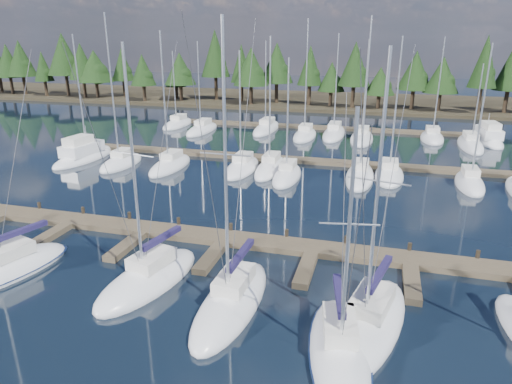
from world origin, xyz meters
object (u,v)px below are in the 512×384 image
(main_dock, at_px, (223,242))
(motor_yacht_right, at_px, (488,139))
(front_sailboat_3, at_px, (232,301))
(front_sailboat_5, at_px, (368,324))
(motor_yacht_left, at_px, (83,156))
(front_sailboat_2, at_px, (149,278))
(front_sailboat_4, at_px, (339,351))
(front_sailboat_1, at_px, (6,269))

(main_dock, xyz_separation_m, motor_yacht_right, (23.37, 39.14, 0.30))
(front_sailboat_3, bearing_deg, front_sailboat_5, -1.20)
(motor_yacht_left, bearing_deg, motor_yacht_right, 25.81)
(front_sailboat_3, distance_m, motor_yacht_left, 34.92)
(front_sailboat_3, height_order, motor_yacht_right, front_sailboat_3)
(front_sailboat_2, bearing_deg, front_sailboat_4, -17.57)
(front_sailboat_3, bearing_deg, front_sailboat_2, 169.46)
(front_sailboat_2, distance_m, front_sailboat_4, 11.61)
(front_sailboat_3, bearing_deg, main_dock, 112.83)
(front_sailboat_4, bearing_deg, main_dock, 132.72)
(front_sailboat_2, relative_size, front_sailboat_4, 1.18)
(front_sailboat_3, bearing_deg, motor_yacht_right, 66.00)
(main_dock, relative_size, front_sailboat_4, 3.74)
(motor_yacht_right, bearing_deg, front_sailboat_4, -106.87)
(front_sailboat_2, distance_m, motor_yacht_right, 51.87)
(main_dock, relative_size, front_sailboat_1, 3.28)
(front_sailboat_1, xyz_separation_m, front_sailboat_5, (20.88, 0.16, 0.00))
(front_sailboat_1, xyz_separation_m, front_sailboat_2, (8.69, 1.29, 0.01))
(front_sailboat_2, distance_m, front_sailboat_5, 12.25)
(front_sailboat_1, relative_size, front_sailboat_2, 0.97)
(front_sailboat_4, bearing_deg, front_sailboat_5, 64.59)
(motor_yacht_left, height_order, motor_yacht_right, motor_yacht_left)
(main_dock, xyz_separation_m, front_sailboat_5, (9.79, -7.00, 0.08))
(front_sailboat_1, height_order, front_sailboat_2, front_sailboat_2)
(main_dock, relative_size, front_sailboat_2, 3.17)
(front_sailboat_1, bearing_deg, main_dock, 32.86)
(front_sailboat_3, xyz_separation_m, front_sailboat_5, (6.90, -0.14, -0.02))
(front_sailboat_1, height_order, front_sailboat_4, front_sailboat_1)
(front_sailboat_1, height_order, motor_yacht_left, front_sailboat_1)
(front_sailboat_1, bearing_deg, front_sailboat_4, -6.39)
(front_sailboat_2, bearing_deg, front_sailboat_1, -171.53)
(front_sailboat_2, bearing_deg, motor_yacht_right, 60.20)
(front_sailboat_5, relative_size, motor_yacht_left, 1.46)
(front_sailboat_2, height_order, motor_yacht_right, front_sailboat_2)
(main_dock, bearing_deg, front_sailboat_1, -147.14)
(main_dock, distance_m, front_sailboat_4, 12.76)
(front_sailboat_5, xyz_separation_m, motor_yacht_left, (-32.57, 23.82, 0.23))
(front_sailboat_3, relative_size, front_sailboat_4, 1.27)
(front_sailboat_5, bearing_deg, front_sailboat_3, 178.80)
(front_sailboat_4, distance_m, motor_yacht_left, 40.92)
(front_sailboat_1, relative_size, motor_yacht_right, 1.44)
(main_dock, bearing_deg, motor_yacht_right, 59.16)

